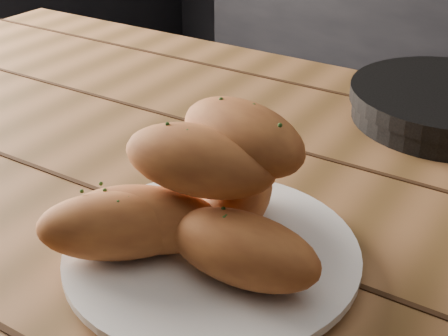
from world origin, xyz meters
TOP-DOWN VIEW (x-y plane):
  - table at (-0.34, -0.12)m, footprint 1.57×0.82m
  - plate at (-0.31, -0.26)m, footprint 0.27×0.27m
  - bread_rolls at (-0.32, -0.27)m, footprint 0.25×0.24m

SIDE VIEW (x-z plane):
  - table at x=-0.34m, z-range 0.28..1.03m
  - plate at x=-0.31m, z-range 0.75..0.77m
  - bread_rolls at x=-0.32m, z-range 0.75..0.89m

